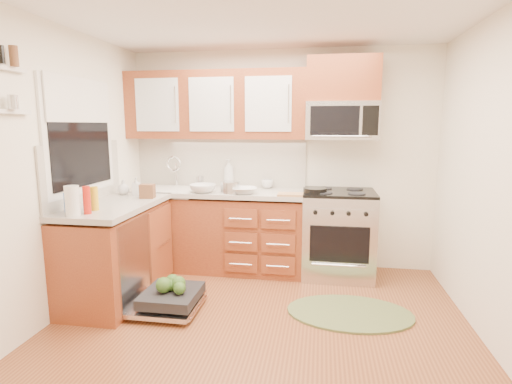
% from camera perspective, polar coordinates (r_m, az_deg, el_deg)
% --- Properties ---
extents(floor, '(3.50, 3.50, 0.00)m').
position_cam_1_polar(floor, '(3.38, 0.02, -19.77)').
color(floor, brown).
rests_on(floor, ground).
extents(ceiling, '(3.50, 3.50, 0.00)m').
position_cam_1_polar(ceiling, '(3.06, 0.02, 25.54)').
color(ceiling, white).
rests_on(ceiling, ground).
extents(wall_back, '(3.50, 0.04, 2.50)m').
position_cam_1_polar(wall_back, '(4.70, 3.49, 4.59)').
color(wall_back, white).
rests_on(wall_back, ground).
extents(wall_front, '(3.50, 0.04, 2.50)m').
position_cam_1_polar(wall_front, '(1.32, -12.57, -8.68)').
color(wall_front, white).
rests_on(wall_front, ground).
extents(wall_left, '(0.04, 3.50, 2.50)m').
position_cam_1_polar(wall_left, '(3.69, -27.94, 2.12)').
color(wall_left, white).
rests_on(wall_left, ground).
extents(wall_right, '(0.04, 3.50, 2.50)m').
position_cam_1_polar(wall_right, '(3.20, 32.68, 0.74)').
color(wall_right, white).
rests_on(wall_right, ground).
extents(base_cabinet_back, '(2.05, 0.60, 0.85)m').
position_cam_1_polar(base_cabinet_back, '(4.69, -5.89, -5.72)').
color(base_cabinet_back, maroon).
rests_on(base_cabinet_back, ground).
extents(base_cabinet_left, '(0.60, 1.25, 0.85)m').
position_cam_1_polar(base_cabinet_left, '(4.13, -19.23, -8.35)').
color(base_cabinet_left, maroon).
rests_on(base_cabinet_left, ground).
extents(countertop_back, '(2.07, 0.64, 0.05)m').
position_cam_1_polar(countertop_back, '(4.57, -6.03, -0.00)').
color(countertop_back, '#A9A39A').
rests_on(countertop_back, base_cabinet_back).
extents(countertop_left, '(0.64, 1.27, 0.05)m').
position_cam_1_polar(countertop_left, '(4.00, -19.48, -1.88)').
color(countertop_left, '#A9A39A').
rests_on(countertop_left, base_cabinet_left).
extents(backsplash_back, '(2.05, 0.02, 0.57)m').
position_cam_1_polar(backsplash_back, '(4.82, -5.16, 4.21)').
color(backsplash_back, beige).
rests_on(backsplash_back, ground).
extents(backsplash_left, '(0.02, 1.25, 0.57)m').
position_cam_1_polar(backsplash_left, '(4.11, -23.33, 2.55)').
color(backsplash_left, beige).
rests_on(backsplash_left, ground).
extents(upper_cabinets, '(2.05, 0.35, 0.75)m').
position_cam_1_polar(upper_cabinets, '(4.65, -5.79, 12.22)').
color(upper_cabinets, maroon).
rests_on(upper_cabinets, ground).
extents(cabinet_over_mw, '(0.76, 0.35, 0.47)m').
position_cam_1_polar(cabinet_over_mw, '(4.51, 12.32, 15.44)').
color(cabinet_over_mw, maroon).
rests_on(cabinet_over_mw, ground).
extents(range, '(0.76, 0.64, 0.95)m').
position_cam_1_polar(range, '(4.50, 11.65, -5.85)').
color(range, silver).
rests_on(range, ground).
extents(microwave, '(0.76, 0.38, 0.40)m').
position_cam_1_polar(microwave, '(4.46, 12.13, 9.92)').
color(microwave, silver).
rests_on(microwave, ground).
extents(sink, '(0.62, 0.50, 0.26)m').
position_cam_1_polar(sink, '(4.74, -12.21, -1.06)').
color(sink, white).
rests_on(sink, ground).
extents(dishwasher, '(0.70, 0.60, 0.20)m').
position_cam_1_polar(dishwasher, '(3.81, -12.53, -14.79)').
color(dishwasher, silver).
rests_on(dishwasher, ground).
extents(window, '(0.03, 1.05, 1.05)m').
position_cam_1_polar(window, '(4.06, -23.84, 7.26)').
color(window, white).
rests_on(window, ground).
extents(window_blind, '(0.02, 0.96, 0.40)m').
position_cam_1_polar(window_blind, '(4.06, -23.86, 11.93)').
color(window_blind, white).
rests_on(window_blind, ground).
extents(shelf_upper, '(0.04, 0.40, 0.03)m').
position_cam_1_polar(shelf_upper, '(3.40, -32.28, 14.79)').
color(shelf_upper, white).
rests_on(shelf_upper, ground).
extents(shelf_lower, '(0.04, 0.40, 0.03)m').
position_cam_1_polar(shelf_lower, '(3.37, -31.82, 9.74)').
color(shelf_lower, white).
rests_on(shelf_lower, ground).
extents(rug, '(1.13, 0.76, 0.02)m').
position_cam_1_polar(rug, '(3.79, 13.24, -16.46)').
color(rug, '#606F3F').
rests_on(rug, ground).
extents(skillet, '(0.25, 0.25, 0.05)m').
position_cam_1_polar(skillet, '(4.28, 8.42, 0.27)').
color(skillet, black).
rests_on(skillet, range).
extents(stock_pot, '(0.25, 0.25, 0.13)m').
position_cam_1_polar(stock_pot, '(4.32, -3.68, 0.67)').
color(stock_pot, silver).
rests_on(stock_pot, countertop_back).
extents(cutting_board, '(0.30, 0.19, 0.02)m').
position_cam_1_polar(cutting_board, '(4.20, 5.15, -0.35)').
color(cutting_board, tan).
rests_on(cutting_board, countertop_back).
extents(canister, '(0.12, 0.12, 0.15)m').
position_cam_1_polar(canister, '(4.66, -8.02, 1.37)').
color(canister, silver).
rests_on(canister, countertop_back).
extents(paper_towel_roll, '(0.12, 0.12, 0.25)m').
position_cam_1_polar(paper_towel_roll, '(3.56, -24.76, -1.16)').
color(paper_towel_roll, white).
rests_on(paper_towel_roll, countertop_left).
extents(mustard_bottle, '(0.08, 0.08, 0.21)m').
position_cam_1_polar(mustard_bottle, '(3.72, -22.09, -0.88)').
color(mustard_bottle, gold).
rests_on(mustard_bottle, countertop_left).
extents(red_bottle, '(0.06, 0.06, 0.23)m').
position_cam_1_polar(red_bottle, '(3.59, -23.01, -1.08)').
color(red_bottle, red).
rests_on(red_bottle, countertop_left).
extents(wooden_box, '(0.15, 0.12, 0.14)m').
position_cam_1_polar(wooden_box, '(4.17, -15.25, 0.11)').
color(wooden_box, brown).
rests_on(wooden_box, countertop_left).
extents(blue_carton, '(0.12, 0.10, 0.17)m').
position_cam_1_polar(blue_carton, '(3.71, -24.94, -1.40)').
color(blue_carton, blue).
rests_on(blue_carton, countertop_left).
extents(bowl_a, '(0.34, 0.34, 0.07)m').
position_cam_1_polar(bowl_a, '(4.29, -1.73, 0.21)').
color(bowl_a, '#999999').
rests_on(bowl_a, countertop_back).
extents(bowl_b, '(0.36, 0.36, 0.09)m').
position_cam_1_polar(bowl_b, '(4.40, -7.61, 0.51)').
color(bowl_b, '#999999').
rests_on(bowl_b, countertop_back).
extents(cup, '(0.15, 0.15, 0.11)m').
position_cam_1_polar(cup, '(4.65, 1.63, 1.17)').
color(cup, '#999999').
rests_on(cup, countertop_back).
extents(soap_bottle_a, '(0.16, 0.16, 0.33)m').
position_cam_1_polar(soap_bottle_a, '(4.75, -3.91, 2.73)').
color(soap_bottle_a, '#999999').
rests_on(soap_bottle_a, countertop_back).
extents(soap_bottle_b, '(0.11, 0.11, 0.19)m').
position_cam_1_polar(soap_bottle_b, '(4.39, -16.75, 0.81)').
color(soap_bottle_b, '#999999').
rests_on(soap_bottle_b, countertop_left).
extents(soap_bottle_c, '(0.15, 0.15, 0.16)m').
position_cam_1_polar(soap_bottle_c, '(4.46, -18.42, 0.65)').
color(soap_bottle_c, '#999999').
rests_on(soap_bottle_c, countertop_left).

